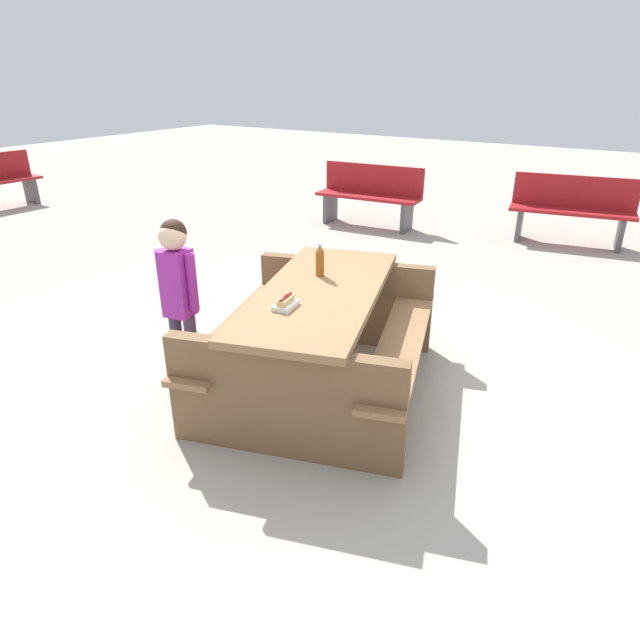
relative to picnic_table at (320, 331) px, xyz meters
name	(u,v)px	position (x,y,z in m)	size (l,w,h in m)	color
ground_plane	(320,386)	(0.00, 0.00, -0.44)	(30.00, 30.00, 0.00)	#ADA599
picnic_table	(320,331)	(0.00, 0.00, 0.00)	(2.14, 1.87, 0.75)	olive
soda_bottle	(320,261)	(-0.22, -0.14, 0.42)	(0.06, 0.06, 0.24)	brown
hotdog_tray	(286,303)	(0.38, -0.01, 0.34)	(0.20, 0.14, 0.08)	white
child_in_coat	(178,284)	(0.47, -0.83, 0.33)	(0.20, 0.29, 1.21)	#3F334C
park_bench_near	(572,209)	(-4.79, 0.77, 0.00)	(0.64, 1.54, 0.85)	maroon
park_bench_mid	(370,194)	(-4.20, -1.84, 0.00)	(0.51, 1.53, 0.85)	maroon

